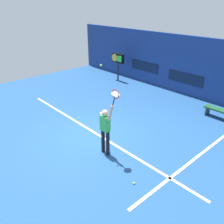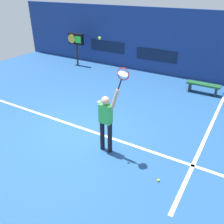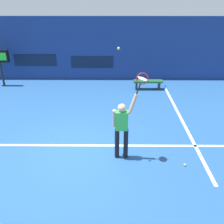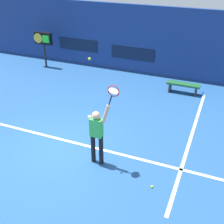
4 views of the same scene
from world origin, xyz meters
name	(u,v)px [view 3 (image 3 of 4)]	position (x,y,z in m)	size (l,w,h in m)	color
ground_plane	(75,152)	(0.00, 0.00, 0.00)	(18.00, 18.00, 0.00)	#23518C
back_wall	(92,49)	(0.00, 6.96, 1.62)	(18.00, 0.20, 3.24)	navy
sponsor_banner_center	(92,62)	(0.00, 6.84, 0.95)	(2.20, 0.03, 0.60)	#0C1933
sponsor_banner_portside	(35,60)	(-3.00, 6.84, 1.06)	(2.20, 0.03, 0.60)	#0C1933
court_baseline	(77,145)	(0.00, 0.32, 0.01)	(10.00, 0.10, 0.01)	white
court_sideline	(182,121)	(3.70, 2.00, 0.01)	(0.10, 7.00, 0.01)	white
tennis_player	(122,127)	(1.37, -0.26, 1.01)	(0.66, 0.31, 1.98)	black
tennis_racket	(142,80)	(1.86, -0.26, 2.36)	(0.39, 0.27, 0.63)	black
tennis_ball	(119,48)	(1.26, -0.30, 3.15)	(0.07, 0.07, 0.07)	#CCE033
court_bench	(148,83)	(2.80, 5.36, 0.34)	(1.40, 0.36, 0.45)	#1E592D
water_bottle	(165,87)	(3.65, 5.36, 0.12)	(0.07, 0.07, 0.24)	#338CD8
spare_ball	(185,165)	(3.13, -0.67, 0.03)	(0.07, 0.07, 0.07)	#CCE033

